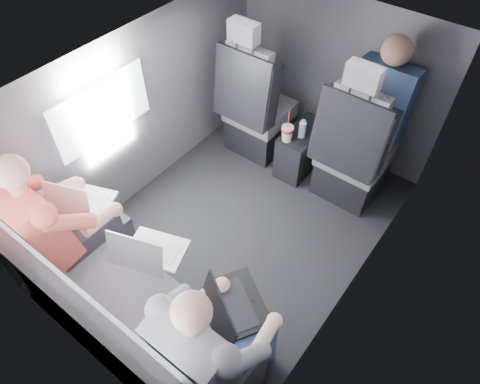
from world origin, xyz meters
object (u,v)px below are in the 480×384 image
Objects in this scene: front_seat_right at (352,157)px; laptop_black at (231,307)px; passenger_rear_right at (214,343)px; rear_bench at (125,315)px; laptop_silver at (149,251)px; soda_cup at (287,133)px; water_bottle at (302,130)px; passenger_rear_left at (61,223)px; center_console at (301,149)px; front_seat_left at (256,112)px; laptop_white at (82,200)px; passenger_front_right at (381,103)px.

front_seat_right is 2.60× the size of laptop_black.
rear_bench is at bearing -171.04° from passenger_rear_right.
rear_bench is 0.42m from laptop_silver.
rear_bench is 1.77m from soda_cup.
rear_bench reaches higher than water_bottle.
center_console is at bearing 72.85° from passenger_rear_left.
front_seat_left reaches higher than laptop_black.
laptop_silver is (0.04, -1.49, 0.16)m from soda_cup.
laptop_white is (-0.17, -1.62, 0.23)m from front_seat_left.
rear_bench is 9.65× the size of water_bottle.
center_console is 1.29× the size of laptop_white.
laptop_white is 0.96× the size of laptop_silver.
laptop_silver is at bearing -104.38° from passenger_front_right.
front_seat_left is 7.63× the size of water_bottle.
front_seat_right is 1.07× the size of passenger_rear_right.
soda_cup is (-0.05, -0.18, 0.27)m from center_console.
laptop_silver is (0.44, -1.63, 0.23)m from front_seat_left.
laptop_silver reaches higher than soda_cup.
front_seat_left is at bearing 105.08° from laptop_silver.
passenger_front_right is (0.47, 2.16, 0.45)m from rear_bench.
center_console is 0.41× the size of passenger_rear_right.
center_console is 0.76m from passenger_front_right.
laptop_black is 0.57× the size of passenger_front_right.
front_seat_left is at bearing 175.33° from water_bottle.
rear_bench is 5.53× the size of soda_cup.
passenger_rear_right is (0.66, -1.66, 0.14)m from soda_cup.
center_console is at bearing 89.63° from laptop_silver.
center_console is 1.82m from laptop_white.
center_console is at bearing -155.27° from passenger_front_right.
front_seat_right is at bearing 94.02° from laptop_black.
soda_cup is 0.34× the size of passenger_front_right.
passenger_rear_left is (0.05, -0.19, 0.00)m from laptop_white.
rear_bench is 0.71m from laptop_black.
front_seat_right is 0.53m from soda_cup.
passenger_rear_left reaches higher than soda_cup.
front_seat_right reaches higher than laptop_white.
laptop_silver is at bearing 17.49° from passenger_rear_left.
rear_bench reaches higher than soda_cup.
water_bottle is 1.71m from laptop_white.
front_seat_right reaches higher than laptop_black.
passenger_rear_right is (0.04, -0.18, -0.02)m from laptop_black.
water_bottle is (-0.43, -0.04, 0.08)m from front_seat_right.
water_bottle is 0.20× the size of passenger_front_right.
passenger_rear_right reaches higher than rear_bench.
center_console is 1.99m from passenger_rear_right.
front_seat_right is at bearing 56.62° from laptop_white.
laptop_black reaches higher than soda_cup.
rear_bench is at bearing -103.31° from front_seat_right.
front_seat_right is 0.44m from passenger_front_right.
front_seat_right is 1.03× the size of passenger_rear_left.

